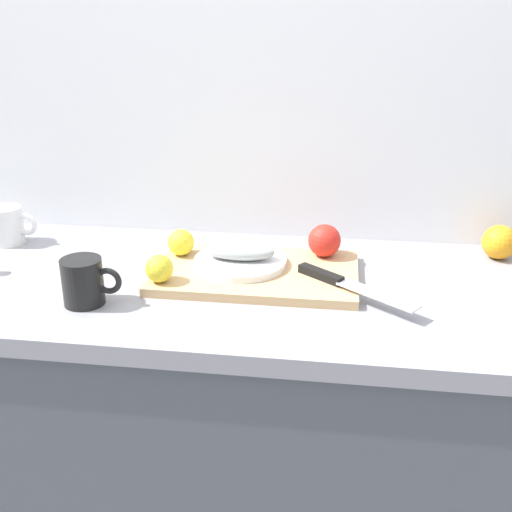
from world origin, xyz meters
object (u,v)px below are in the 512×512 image
(lemon_0, at_px, (159,269))
(cutting_board, at_px, (256,273))
(chef_knife, at_px, (341,281))
(white_plate, at_px, (240,262))
(fish_fillet, at_px, (240,251))
(coffee_mug_0, at_px, (84,282))
(coffee_mug_1, at_px, (7,225))

(lemon_0, bearing_deg, cutting_board, 26.44)
(cutting_board, bearing_deg, chef_knife, -17.96)
(lemon_0, bearing_deg, white_plate, 35.80)
(white_plate, xyz_separation_m, fish_fillet, (0.00, 0.00, 0.03))
(lemon_0, bearing_deg, fish_fillet, 35.80)
(coffee_mug_0, bearing_deg, coffee_mug_1, 137.20)
(white_plate, height_order, fish_fillet, fish_fillet)
(cutting_board, xyz_separation_m, coffee_mug_0, (-0.32, -0.17, 0.04))
(white_plate, bearing_deg, coffee_mug_1, 169.96)
(cutting_board, distance_m, coffee_mug_0, 0.37)
(cutting_board, bearing_deg, coffee_mug_1, 169.20)
(fish_fillet, relative_size, coffee_mug_0, 1.26)
(chef_knife, xyz_separation_m, coffee_mug_1, (-0.83, 0.18, 0.02))
(white_plate, distance_m, chef_knife, 0.24)
(fish_fillet, xyz_separation_m, coffee_mug_1, (-0.60, 0.11, -0.01))
(fish_fillet, bearing_deg, chef_knife, -18.72)
(cutting_board, distance_m, coffee_mug_1, 0.66)
(chef_knife, height_order, coffee_mug_1, coffee_mug_1)
(white_plate, relative_size, coffee_mug_1, 1.68)
(white_plate, distance_m, coffee_mug_0, 0.34)
(fish_fillet, distance_m, coffee_mug_1, 0.61)
(fish_fillet, height_order, chef_knife, fish_fillet)
(coffee_mug_0, distance_m, coffee_mug_1, 0.44)
(cutting_board, height_order, coffee_mug_0, coffee_mug_0)
(fish_fillet, distance_m, chef_knife, 0.24)
(fish_fillet, xyz_separation_m, lemon_0, (-0.15, -0.11, -0.00))
(fish_fillet, relative_size, chef_knife, 0.62)
(chef_knife, bearing_deg, fish_fillet, -161.02)
(chef_knife, bearing_deg, lemon_0, -137.01)
(chef_knife, bearing_deg, coffee_mug_0, -129.49)
(white_plate, bearing_deg, fish_fillet, 90.00)
(cutting_board, bearing_deg, fish_fillet, 157.64)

